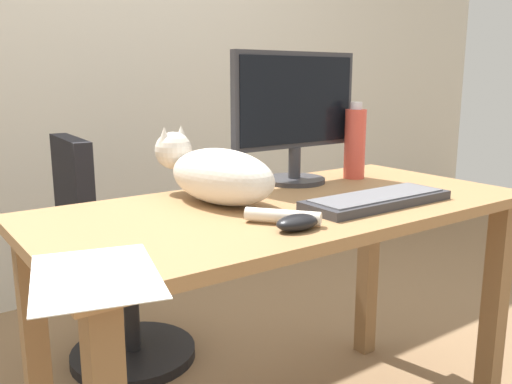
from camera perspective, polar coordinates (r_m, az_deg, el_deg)
name	(u,v)px	position (r m, az deg, el deg)	size (l,w,h in m)	color
back_wall	(89,32)	(2.81, -17.22, 15.83)	(6.00, 0.04, 2.60)	beige
desk	(287,245)	(1.51, 3.31, -5.59)	(1.37, 0.65, 0.75)	#9E7247
office_chair	(116,271)	(2.12, -14.52, -8.05)	(0.48, 0.48, 0.89)	black
monitor	(296,112)	(1.74, 4.19, 8.36)	(0.48, 0.20, 0.41)	#333338
keyboard	(377,200)	(1.49, 12.63, -0.79)	(0.44, 0.15, 0.03)	#333338
cat	(216,173)	(1.47, -4.27, 1.98)	(0.24, 0.61, 0.20)	silver
computer_mouse	(297,222)	(1.22, 4.39, -3.21)	(0.11, 0.06, 0.04)	black
paper_sheet	(95,275)	(0.99, -16.60, -8.40)	(0.21, 0.30, 0.00)	white
water_bottle	(355,143)	(1.85, 10.38, 5.11)	(0.07, 0.07, 0.26)	#D84C3D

